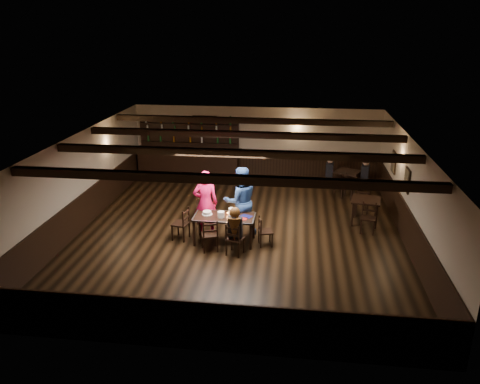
# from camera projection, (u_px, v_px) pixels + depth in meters

# --- Properties ---
(ground) EXTENTS (10.00, 10.00, 0.00)m
(ground) POSITION_uv_depth(u_px,v_px,m) (239.00, 234.00, 13.08)
(ground) COLOR black
(ground) RESTS_ON ground
(room_shell) EXTENTS (9.02, 10.02, 2.71)m
(room_shell) POSITION_uv_depth(u_px,v_px,m) (239.00, 174.00, 12.52)
(room_shell) COLOR #BFB09E
(room_shell) RESTS_ON ground
(dining_table) EXTENTS (1.63, 0.83, 0.75)m
(dining_table) POSITION_uv_depth(u_px,v_px,m) (224.00, 219.00, 12.36)
(dining_table) COLOR black
(dining_table) RESTS_ON ground
(chair_near_left) EXTENTS (0.51, 0.49, 0.87)m
(chair_near_left) POSITION_uv_depth(u_px,v_px,m) (210.00, 233.00, 11.90)
(chair_near_left) COLOR black
(chair_near_left) RESTS_ON ground
(chair_near_right) EXTENTS (0.50, 0.48, 0.86)m
(chair_near_right) POSITION_uv_depth(u_px,v_px,m) (234.00, 237.00, 11.69)
(chair_near_right) COLOR black
(chair_near_right) RESTS_ON ground
(chair_end_left) EXTENTS (0.48, 0.49, 0.90)m
(chair_end_left) POSITION_uv_depth(u_px,v_px,m) (183.00, 221.00, 12.57)
(chair_end_left) COLOR black
(chair_end_left) RESTS_ON ground
(chair_end_right) EXTENTS (0.43, 0.44, 0.79)m
(chair_end_right) POSITION_uv_depth(u_px,v_px,m) (263.00, 229.00, 12.25)
(chair_end_right) COLOR black
(chair_end_right) RESTS_ON ground
(chair_far_pushed) EXTENTS (0.51, 0.50, 0.94)m
(chair_far_pushed) POSITION_uv_depth(u_px,v_px,m) (203.00, 203.00, 13.76)
(chair_far_pushed) COLOR black
(chair_far_pushed) RESTS_ON ground
(woman_pink) EXTENTS (0.75, 0.57, 1.84)m
(woman_pink) POSITION_uv_depth(u_px,v_px,m) (205.00, 203.00, 12.77)
(woman_pink) COLOR #F91985
(woman_pink) RESTS_ON ground
(man_blue) EXTENTS (1.14, 1.03, 1.94)m
(man_blue) POSITION_uv_depth(u_px,v_px,m) (240.00, 201.00, 12.77)
(man_blue) COLOR navy
(man_blue) RESTS_ON ground
(seated_person) EXTENTS (0.35, 0.53, 0.86)m
(seated_person) POSITION_uv_depth(u_px,v_px,m) (235.00, 224.00, 11.62)
(seated_person) COLOR black
(seated_person) RESTS_ON ground
(cake) EXTENTS (0.28, 0.28, 0.09)m
(cake) POSITION_uv_depth(u_px,v_px,m) (207.00, 213.00, 12.44)
(cake) COLOR white
(cake) RESTS_ON dining_table
(plate_stack_a) EXTENTS (0.18, 0.18, 0.17)m
(plate_stack_a) POSITION_uv_depth(u_px,v_px,m) (221.00, 214.00, 12.22)
(plate_stack_a) COLOR white
(plate_stack_a) RESTS_ON dining_table
(plate_stack_b) EXTENTS (0.17, 0.17, 0.20)m
(plate_stack_b) POSITION_uv_depth(u_px,v_px,m) (232.00, 212.00, 12.36)
(plate_stack_b) COLOR white
(plate_stack_b) RESTS_ON dining_table
(tea_light) EXTENTS (0.06, 0.06, 0.06)m
(tea_light) POSITION_uv_depth(u_px,v_px,m) (228.00, 214.00, 12.42)
(tea_light) COLOR #A5A8AD
(tea_light) RESTS_ON dining_table
(salt_shaker) EXTENTS (0.04, 0.04, 0.10)m
(salt_shaker) POSITION_uv_depth(u_px,v_px,m) (238.00, 217.00, 12.17)
(salt_shaker) COLOR silver
(salt_shaker) RESTS_ON dining_table
(pepper_shaker) EXTENTS (0.04, 0.04, 0.10)m
(pepper_shaker) POSITION_uv_depth(u_px,v_px,m) (239.00, 217.00, 12.14)
(pepper_shaker) COLOR #A5A8AD
(pepper_shaker) RESTS_ON dining_table
(drink_glass) EXTENTS (0.07, 0.07, 0.11)m
(drink_glass) POSITION_uv_depth(u_px,v_px,m) (235.00, 212.00, 12.42)
(drink_glass) COLOR silver
(drink_glass) RESTS_ON dining_table
(menu_red) EXTENTS (0.30, 0.23, 0.00)m
(menu_red) POSITION_uv_depth(u_px,v_px,m) (242.00, 218.00, 12.18)
(menu_red) COLOR maroon
(menu_red) RESTS_ON dining_table
(menu_blue) EXTENTS (0.36, 0.32, 0.00)m
(menu_blue) POSITION_uv_depth(u_px,v_px,m) (246.00, 216.00, 12.32)
(menu_blue) COLOR #0D0E44
(menu_blue) RESTS_ON dining_table
(bar_counter) EXTENTS (3.93, 0.70, 2.20)m
(bar_counter) POSITION_uv_depth(u_px,v_px,m) (189.00, 160.00, 17.52)
(bar_counter) COLOR black
(bar_counter) RESTS_ON ground
(back_table_a) EXTENTS (0.93, 0.93, 0.75)m
(back_table_a) POSITION_uv_depth(u_px,v_px,m) (366.00, 202.00, 13.55)
(back_table_a) COLOR black
(back_table_a) RESTS_ON ground
(back_table_b) EXTENTS (1.04, 1.04, 0.75)m
(back_table_b) POSITION_uv_depth(u_px,v_px,m) (347.00, 174.00, 16.09)
(back_table_b) COLOR black
(back_table_b) RESTS_ON ground
(bg_patron_left) EXTENTS (0.28, 0.41, 0.80)m
(bg_patron_left) POSITION_uv_depth(u_px,v_px,m) (330.00, 167.00, 16.09)
(bg_patron_left) COLOR black
(bg_patron_left) RESTS_ON ground
(bg_patron_right) EXTENTS (0.32, 0.44, 0.82)m
(bg_patron_right) POSITION_uv_depth(u_px,v_px,m) (365.00, 170.00, 15.79)
(bg_patron_right) COLOR black
(bg_patron_right) RESTS_ON ground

